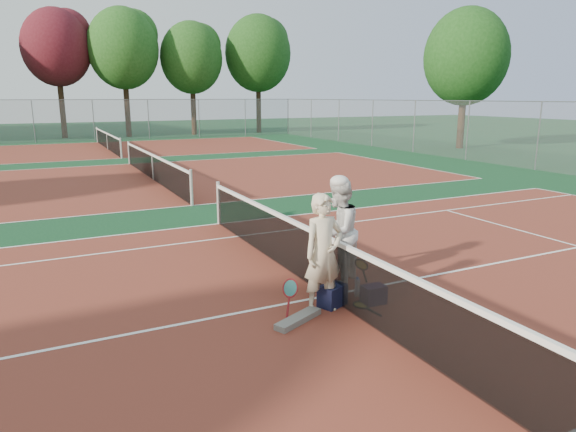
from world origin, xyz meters
The scene contains 22 objects.
ground centered at (0.00, 0.00, 0.00)m, with size 130.00×130.00×0.00m, color #0F371C.
court_main centered at (0.00, 0.00, 0.00)m, with size 23.77×10.97×0.01m, color maroon.
court_far_a centered at (0.00, 13.50, 0.00)m, with size 23.77×10.97×0.01m, color maroon.
court_far_b centered at (0.00, 27.00, 0.00)m, with size 23.77×10.97×0.01m, color maroon.
net_main centered at (0.00, 0.00, 0.51)m, with size 0.10×10.98×1.02m, color black, non-canonical shape.
net_far_a centered at (0.00, 13.50, 0.51)m, with size 0.10×10.98×1.02m, color black, non-canonical shape.
net_far_b centered at (0.00, 27.00, 0.51)m, with size 0.10×10.98×1.02m, color black, non-canonical shape.
fence_back centered at (0.00, 34.00, 1.50)m, with size 32.00×0.06×3.00m, color slate, non-canonical shape.
player_a centered at (-0.35, -0.46, 0.91)m, with size 0.66×0.44×1.82m, color beige.
player_b centered at (0.50, 0.49, 0.92)m, with size 0.90×0.70×1.84m, color silver.
racket_red centered at (-0.88, -0.42, 0.28)m, with size 0.27×0.27×0.56m, color maroon, non-canonical shape.
racket_black_held centered at (0.74, 0.11, 0.26)m, with size 0.35×0.27×0.52m, color black, non-canonical shape.
racket_spare centered at (0.27, -0.59, 0.01)m, with size 0.60×0.27×0.03m, color black, non-canonical shape.
sports_bag_navy centered at (-0.13, -0.37, 0.17)m, with size 0.43×0.29×0.34m, color black.
sports_bag_purple centered at (0.51, -0.58, 0.15)m, with size 0.36×0.25×0.29m, color black.
net_cover_canvas centered at (-0.88, -0.68, 0.05)m, with size 0.87×0.20×0.09m, color #635F5A.
water_bottle centered at (0.43, -0.24, 0.15)m, with size 0.09×0.09×0.30m, color #C7E7FC.
tree_back_maroon centered at (-1.85, 37.86, 6.86)m, with size 5.11×5.11×9.82m.
tree_back_3 centered at (2.94, 37.01, 6.90)m, with size 5.52×5.52×10.09m.
tree_back_4 centered at (8.47, 37.08, 6.37)m, with size 5.18×5.18×9.37m.
tree_back_5 centered at (14.55, 37.13, 6.92)m, with size 5.84×5.84×10.30m.
tree_right_1 centered at (20.27, 17.87, 5.58)m, with size 5.13×5.13×8.54m.
Camera 1 is at (-4.07, -6.82, 3.20)m, focal length 32.00 mm.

